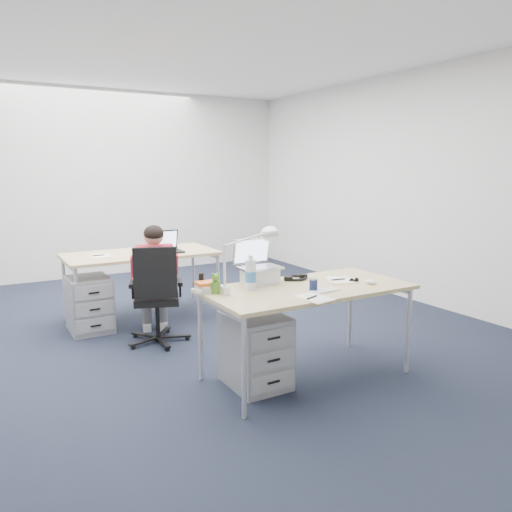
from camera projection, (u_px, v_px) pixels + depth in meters
The scene contains 24 objects.
floor at pixel (192, 342), 4.75m from camera, with size 7.00×7.00×0.00m, color black.
room at pixel (188, 159), 4.46m from camera, with size 6.02×7.02×2.80m.
desk_near at pixel (307, 293), 3.86m from camera, with size 1.60×0.80×0.73m.
desk_far at pixel (141, 257), 5.40m from camera, with size 1.60×0.80×0.73m.
office_chair at pixel (157, 315), 4.68m from camera, with size 0.76×0.76×0.94m.
seated_person at pixel (155, 282), 4.78m from camera, with size 0.44×0.65×1.11m.
drawer_pedestal_near at pixel (255, 350), 3.77m from camera, with size 0.40×0.50×0.55m, color gray.
drawer_pedestal_far at pixel (89, 304), 5.05m from camera, with size 0.40×0.50×0.55m, color gray.
silver_laptop at pixel (260, 262), 3.93m from camera, with size 0.33×0.26×0.35m, color silver, non-canonical shape.
wireless_keyboard at pixel (324, 291), 3.70m from camera, with size 0.24×0.10×0.01m, color white.
computer_mouse at pixel (371, 282), 3.94m from camera, with size 0.06×0.10×0.04m, color white.
headphones at pixel (296, 277), 4.10m from camera, with size 0.23×0.18×0.04m, color black, non-canonical shape.
can_koozie at pixel (313, 285), 3.70m from camera, with size 0.06×0.06×0.10m, color #161F45.
water_bottle at pixel (251, 273), 3.72m from camera, with size 0.08×0.08×0.26m, color silver.
bear_figurine at pixel (216, 283), 3.63m from camera, with size 0.08×0.06×0.15m, color #326D1D, non-canonical shape.
book_stack at pixel (208, 287), 3.68m from camera, with size 0.17×0.13×0.08m, color silver.
cordless_phone at pixel (201, 282), 3.73m from camera, with size 0.03×0.02×0.13m, color black.
papers_left at pixel (314, 298), 3.49m from camera, with size 0.18×0.26×0.01m, color #FFE093.
papers_right at pixel (340, 280), 4.05m from camera, with size 0.18×0.26×0.01m, color #FFE093.
sunglasses at pixel (354, 281), 4.01m from camera, with size 0.09×0.04×0.02m, color black, non-canonical shape.
desk_lamp at pixel (243, 259), 3.64m from camera, with size 0.44×0.16×0.50m, color silver, non-canonical shape.
dark_laptop at pixel (166, 241), 5.37m from camera, with size 0.34×0.33×0.25m, color black, non-canonical shape.
far_cup at pixel (175, 244), 5.67m from camera, with size 0.08×0.08×0.11m, color white.
far_papers at pixel (100, 256), 5.16m from camera, with size 0.19×0.27×0.01m, color white.
Camera 1 is at (-1.75, -4.23, 1.63)m, focal length 35.00 mm.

